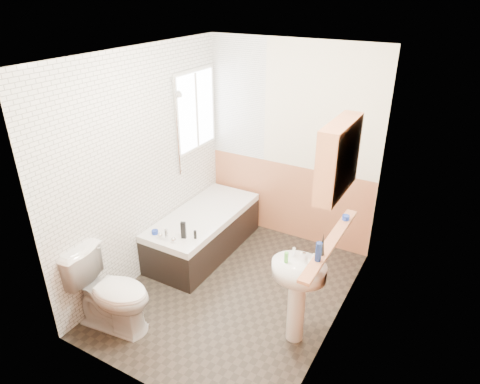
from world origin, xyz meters
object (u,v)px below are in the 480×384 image
(bathtub, at_px, (204,231))
(medicine_cabinet, at_px, (338,158))
(toilet, at_px, (111,292))
(pine_shelf, at_px, (331,243))
(sink, at_px, (298,286))

(bathtub, distance_m, medicine_cabinet, 2.38)
(bathtub, height_order, toilet, toilet)
(pine_shelf, bearing_deg, medicine_cabinet, 120.36)
(toilet, distance_m, pine_shelf, 2.10)
(bathtub, bearing_deg, sink, -27.50)
(bathtub, height_order, medicine_cabinet, medicine_cabinet)
(sink, bearing_deg, toilet, -145.15)
(bathtub, distance_m, pine_shelf, 2.02)
(bathtub, bearing_deg, toilet, -91.12)
(bathtub, height_order, sink, sink)
(bathtub, xyz_separation_m, pine_shelf, (1.77, -0.63, 0.75))
(sink, relative_size, medicine_cabinet, 1.43)
(toilet, height_order, pine_shelf, pine_shelf)
(pine_shelf, bearing_deg, bathtub, 160.48)
(bathtub, height_order, pine_shelf, pine_shelf)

